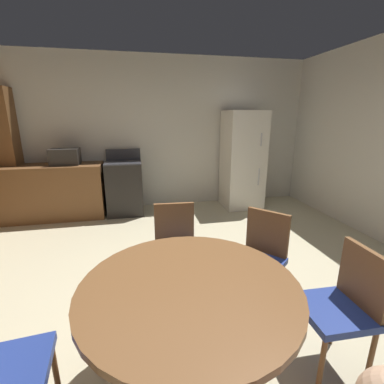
% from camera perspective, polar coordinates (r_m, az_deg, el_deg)
% --- Properties ---
extents(ground_plane, '(14.00, 14.00, 0.00)m').
position_cam_1_polar(ground_plane, '(2.61, -0.64, -23.63)').
color(ground_plane, beige).
extents(wall_back, '(5.98, 0.12, 2.70)m').
position_cam_1_polar(wall_back, '(5.11, -7.65, 12.14)').
color(wall_back, beige).
rests_on(wall_back, ground).
extents(kitchen_counter, '(1.73, 0.60, 0.90)m').
position_cam_1_polar(kitchen_counter, '(5.05, -27.98, 0.01)').
color(kitchen_counter, brown).
rests_on(kitchen_counter, ground).
extents(pantry_column, '(0.44, 0.36, 2.10)m').
position_cam_1_polar(pantry_column, '(5.33, -35.01, 6.36)').
color(pantry_column, brown).
rests_on(pantry_column, ground).
extents(oven_range, '(0.60, 0.60, 1.10)m').
position_cam_1_polar(oven_range, '(4.84, -14.08, 1.02)').
color(oven_range, black).
rests_on(oven_range, ground).
extents(refrigerator, '(0.68, 0.68, 1.76)m').
position_cam_1_polar(refrigerator, '(5.08, 10.67, 6.66)').
color(refrigerator, silver).
rests_on(refrigerator, ground).
extents(microwave, '(0.44, 0.32, 0.26)m').
position_cam_1_polar(microwave, '(4.86, -25.34, 6.81)').
color(microwave, '#2D2B28').
rests_on(microwave, kitchen_counter).
extents(dining_table, '(1.23, 1.23, 0.76)m').
position_cam_1_polar(dining_table, '(1.67, -0.52, -23.32)').
color(dining_table, brown).
rests_on(dining_table, ground).
extents(chair_northeast, '(0.56, 0.56, 0.87)m').
position_cam_1_polar(chair_northeast, '(2.47, 14.38, -12.74)').
color(chair_northeast, brown).
rests_on(chair_northeast, ground).
extents(chair_north, '(0.43, 0.43, 0.87)m').
position_cam_1_polar(chair_north, '(2.58, -3.53, -10.99)').
color(chair_north, brown).
rests_on(chair_north, ground).
extents(chair_east, '(0.41, 0.41, 0.87)m').
position_cam_1_polar(chair_east, '(2.11, 29.51, -19.79)').
color(chair_east, brown).
rests_on(chair_east, ground).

